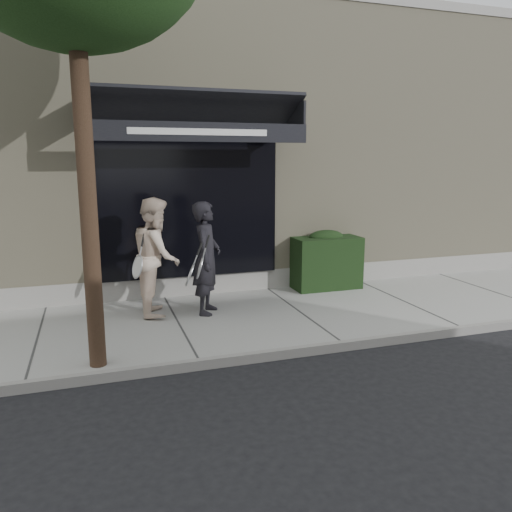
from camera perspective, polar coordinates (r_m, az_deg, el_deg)
name	(u,v)px	position (r m, az deg, el deg)	size (l,w,h in m)	color
ground	(298,317)	(8.41, 4.82, -6.99)	(80.00, 80.00, 0.00)	black
sidewalk	(298,314)	(8.39, 4.82, -6.60)	(20.00, 3.00, 0.12)	#9F9E99
curb	(342,346)	(7.07, 9.82, -10.06)	(20.00, 0.10, 0.14)	gray
building_facade	(221,153)	(12.70, -3.97, 11.62)	(14.30, 8.04, 5.64)	#B8AD8C
hedge	(325,260)	(9.79, 7.95, -0.50)	(1.30, 0.70, 1.14)	black
pedestrian_front	(207,258)	(8.05, -5.66, -0.25)	(0.78, 0.92, 1.82)	black
pedestrian_back	(157,256)	(8.14, -11.29, -0.03)	(0.84, 1.00, 1.89)	beige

